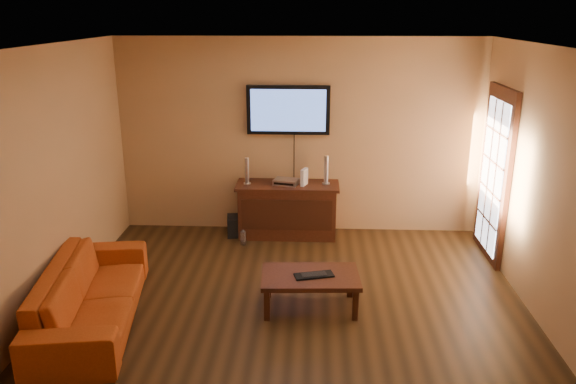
# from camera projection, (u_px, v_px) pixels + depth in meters

# --- Properties ---
(ground_plane) EXTENTS (5.00, 5.00, 0.00)m
(ground_plane) POSITION_uv_depth(u_px,v_px,m) (292.00, 317.00, 5.79)
(ground_plane) COLOR black
(ground_plane) RESTS_ON ground
(room_walls) EXTENTS (5.00, 5.00, 5.00)m
(room_walls) POSITION_uv_depth(u_px,v_px,m) (294.00, 144.00, 5.87)
(room_walls) COLOR tan
(room_walls) RESTS_ON ground
(french_door) EXTENTS (0.07, 1.02, 2.22)m
(french_door) POSITION_uv_depth(u_px,v_px,m) (494.00, 177.00, 6.98)
(french_door) COLOR black
(french_door) RESTS_ON ground
(media_console) EXTENTS (1.41, 0.54, 0.75)m
(media_console) POSITION_uv_depth(u_px,v_px,m) (287.00, 210.00, 7.80)
(media_console) COLOR black
(media_console) RESTS_ON ground
(television) EXTENTS (1.13, 0.08, 0.67)m
(television) POSITION_uv_depth(u_px,v_px,m) (288.00, 110.00, 7.60)
(television) COLOR black
(television) RESTS_ON ground
(coffee_table) EXTENTS (1.05, 0.66, 0.39)m
(coffee_table) POSITION_uv_depth(u_px,v_px,m) (310.00, 279.00, 5.88)
(coffee_table) COLOR black
(coffee_table) RESTS_ON ground
(sofa) EXTENTS (0.95, 2.20, 0.83)m
(sofa) POSITION_uv_depth(u_px,v_px,m) (90.00, 285.00, 5.59)
(sofa) COLOR #A54012
(sofa) RESTS_ON ground
(speaker_left) EXTENTS (0.10, 0.10, 0.37)m
(speaker_left) POSITION_uv_depth(u_px,v_px,m) (247.00, 172.00, 7.64)
(speaker_left) COLOR silver
(speaker_left) RESTS_ON media_console
(speaker_right) EXTENTS (0.11, 0.11, 0.39)m
(speaker_right) POSITION_uv_depth(u_px,v_px,m) (326.00, 171.00, 7.64)
(speaker_right) COLOR silver
(speaker_right) RESTS_ON media_console
(av_receiver) EXTENTS (0.37, 0.30, 0.07)m
(av_receiver) POSITION_uv_depth(u_px,v_px,m) (286.00, 182.00, 7.67)
(av_receiver) COLOR silver
(av_receiver) RESTS_ON media_console
(game_console) EXTENTS (0.10, 0.17, 0.23)m
(game_console) POSITION_uv_depth(u_px,v_px,m) (304.00, 177.00, 7.61)
(game_console) COLOR white
(game_console) RESTS_ON media_console
(subwoofer) EXTENTS (0.32, 0.32, 0.28)m
(subwoofer) POSITION_uv_depth(u_px,v_px,m) (238.00, 226.00, 7.87)
(subwoofer) COLOR black
(subwoofer) RESTS_ON ground
(bottle) EXTENTS (0.07, 0.07, 0.22)m
(bottle) POSITION_uv_depth(u_px,v_px,m) (243.00, 238.00, 7.55)
(bottle) COLOR white
(bottle) RESTS_ON ground
(keyboard) EXTENTS (0.43, 0.25, 0.02)m
(keyboard) POSITION_uv_depth(u_px,v_px,m) (314.00, 275.00, 5.83)
(keyboard) COLOR black
(keyboard) RESTS_ON coffee_table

